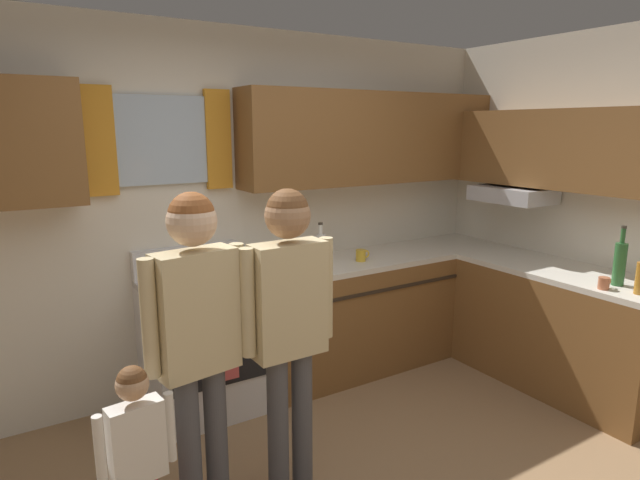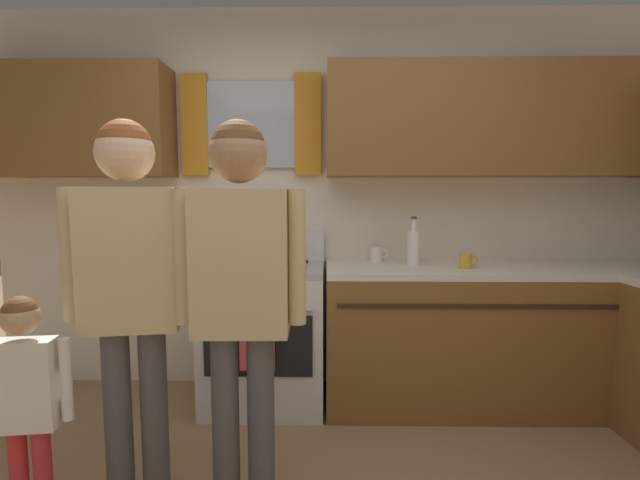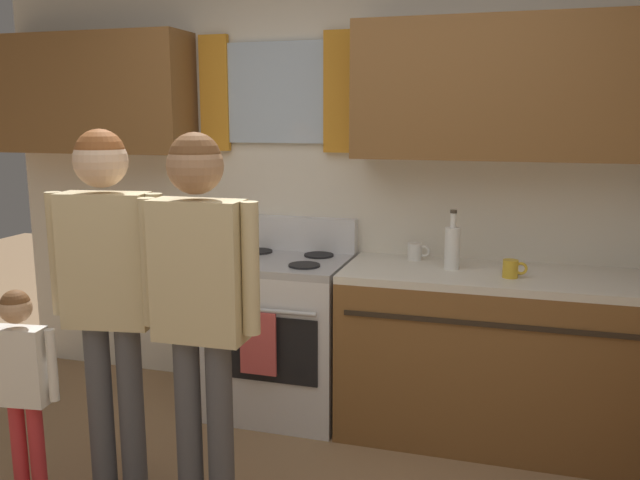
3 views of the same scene
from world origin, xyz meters
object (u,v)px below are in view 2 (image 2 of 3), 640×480
Objects in this scene: mug_ceramic_white at (377,254)px; mug_mustard_yellow at (466,261)px; stove_oven at (266,332)px; small_child at (26,394)px; adult_in_plaid at (241,278)px; bottle_milk_white at (413,247)px; adult_holding_child at (130,275)px.

mug_mustard_yellow is (0.52, -0.27, -0.00)m from mug_ceramic_white.
stove_oven is 1.44m from small_child.
adult_in_plaid is (0.06, -1.11, 0.56)m from stove_oven.
bottle_milk_white is 1.72m from adult_holding_child.
bottle_milk_white is 2.49× the size of mug_ceramic_white.
mug_ceramic_white is at bearing 14.26° from stove_oven.
bottle_milk_white is 1.44m from adult_in_plaid.
mug_mustard_yellow is 0.07× the size of adult_holding_child.
adult_holding_child is at bearing 174.59° from adult_in_plaid.
stove_oven is 1.34m from mug_mustard_yellow.
mug_mustard_yellow is at bearing -27.77° from mug_ceramic_white.
adult_holding_child reaches higher than adult_in_plaid.
bottle_milk_white is (0.95, 0.02, 0.55)m from stove_oven.
stove_oven is 1.12× the size of small_child.
mug_mustard_yellow is (1.25, -0.09, 0.48)m from stove_oven.
small_child is at bearing -170.63° from adult_in_plaid.
stove_oven is 1.24m from adult_in_plaid.
stove_oven is at bearing 93.21° from adult_in_plaid.
mug_mustard_yellow is 1.91m from adult_holding_child.
mug_ceramic_white is 1.46m from adult_in_plaid.
mug_ceramic_white is 1.04× the size of mug_mustard_yellow.
stove_oven is at bearing 70.02° from adult_holding_child.
stove_oven is 1.27m from adult_holding_child.
adult_in_plaid is 1.66× the size of small_child.
bottle_milk_white is 0.19× the size of adult_holding_child.
mug_ceramic_white is 1.68m from adult_holding_child.
mug_ceramic_white is (-0.21, 0.16, -0.07)m from bottle_milk_white.
mug_mustard_yellow reaches higher than small_child.
mug_ceramic_white reaches higher than mug_mustard_yellow.
adult_holding_child is (-1.64, -0.98, 0.09)m from mug_mustard_yellow.
bottle_milk_white is at bearing 1.37° from stove_oven.
adult_holding_child is 1.01× the size of adult_in_plaid.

